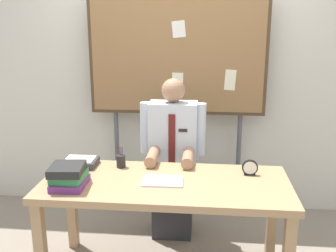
% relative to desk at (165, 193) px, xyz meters
% --- Properties ---
extents(back_wall, '(6.40, 0.08, 2.70)m').
position_rel_desk_xyz_m(back_wall, '(0.00, 1.24, 0.68)').
color(back_wall, silver).
rests_on(back_wall, ground_plane).
extents(desk, '(1.74, 0.75, 0.76)m').
position_rel_desk_xyz_m(desk, '(0.00, 0.00, 0.00)').
color(desk, tan).
rests_on(desk, ground_plane).
extents(person, '(0.55, 0.56, 1.39)m').
position_rel_desk_xyz_m(person, '(0.00, 0.61, -0.02)').
color(person, '#2D2D33').
rests_on(person, ground_plane).
extents(bulletin_board, '(1.62, 0.09, 2.08)m').
position_rel_desk_xyz_m(bulletin_board, '(0.00, 1.04, 0.85)').
color(bulletin_board, '#4C3823').
rests_on(bulletin_board, ground_plane).
extents(book_stack, '(0.24, 0.28, 0.16)m').
position_rel_desk_xyz_m(book_stack, '(-0.64, -0.16, 0.17)').
color(book_stack, '#72337F').
rests_on(book_stack, desk).
extents(open_notebook, '(0.29, 0.20, 0.01)m').
position_rel_desk_xyz_m(open_notebook, '(-0.02, -0.02, 0.10)').
color(open_notebook, silver).
rests_on(open_notebook, desk).
extents(desk_clock, '(0.12, 0.04, 0.12)m').
position_rel_desk_xyz_m(desk_clock, '(0.60, 0.17, 0.14)').
color(desk_clock, black).
rests_on(desk_clock, desk).
extents(pen_holder, '(0.07, 0.07, 0.16)m').
position_rel_desk_xyz_m(pen_holder, '(-0.37, 0.24, 0.14)').
color(pen_holder, '#262626').
rests_on(pen_holder, desk).
extents(paper_tray, '(0.26, 0.20, 0.06)m').
position_rel_desk_xyz_m(paper_tray, '(-0.69, 0.23, 0.12)').
color(paper_tray, '#333338').
rests_on(paper_tray, desk).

